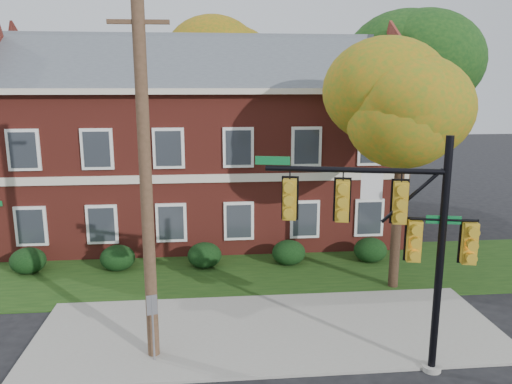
{
  "coord_description": "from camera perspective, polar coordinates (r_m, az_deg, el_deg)",
  "views": [
    {
      "loc": [
        -1.73,
        -12.89,
        7.38
      ],
      "look_at": [
        -0.22,
        3.0,
        3.94
      ],
      "focal_mm": 35.0,
      "sensor_mm": 36.0,
      "label": 1
    }
  ],
  "objects": [
    {
      "name": "ground",
      "position": [
        14.95,
        2.03,
        -17.43
      ],
      "size": [
        120.0,
        120.0,
        0.0
      ],
      "primitive_type": "plane",
      "color": "black",
      "rests_on": "ground"
    },
    {
      "name": "sidewalk",
      "position": [
        15.8,
        1.55,
        -15.52
      ],
      "size": [
        14.0,
        5.0,
        0.08
      ],
      "primitive_type": "cube",
      "color": "gray",
      "rests_on": "ground"
    },
    {
      "name": "grass_strip",
      "position": [
        20.34,
        -0.17,
        -9.05
      ],
      "size": [
        30.0,
        6.0,
        0.04
      ],
      "primitive_type": "cube",
      "color": "#193811",
      "rests_on": "ground"
    },
    {
      "name": "apartment_building",
      "position": [
        24.96,
        -6.05,
        6.59
      ],
      "size": [
        18.8,
        8.8,
        9.74
      ],
      "color": "maroon",
      "rests_on": "ground"
    },
    {
      "name": "hedge_far_left",
      "position": [
        21.99,
        -24.61,
        -7.15
      ],
      "size": [
        1.4,
        1.26,
        1.05
      ],
      "primitive_type": "ellipsoid",
      "color": "black",
      "rests_on": "ground"
    },
    {
      "name": "hedge_left",
      "position": [
        21.09,
        -15.53,
        -7.27
      ],
      "size": [
        1.4,
        1.26,
        1.05
      ],
      "primitive_type": "ellipsoid",
      "color": "black",
      "rests_on": "ground"
    },
    {
      "name": "hedge_center",
      "position": [
        20.75,
        -5.9,
        -7.2
      ],
      "size": [
        1.4,
        1.26,
        1.05
      ],
      "primitive_type": "ellipsoid",
      "color": "black",
      "rests_on": "ground"
    },
    {
      "name": "hedge_right",
      "position": [
        21.0,
        3.76,
        -6.92
      ],
      "size": [
        1.4,
        1.26,
        1.05
      ],
      "primitive_type": "ellipsoid",
      "color": "black",
      "rests_on": "ground"
    },
    {
      "name": "hedge_far_right",
      "position": [
        21.81,
        12.93,
        -6.48
      ],
      "size": [
        1.4,
        1.26,
        1.05
      ],
      "primitive_type": "ellipsoid",
      "color": "black",
      "rests_on": "ground"
    },
    {
      "name": "tree_near_right",
      "position": [
        18.15,
        17.36,
        9.37
      ],
      "size": [
        4.5,
        4.25,
        8.58
      ],
      "color": "black",
      "rests_on": "ground"
    },
    {
      "name": "tree_right_rear",
      "position": [
        27.98,
        18.33,
        13.08
      ],
      "size": [
        6.3,
        5.95,
        10.62
      ],
      "color": "black",
      "rests_on": "ground"
    },
    {
      "name": "tree_far_rear",
      "position": [
        32.73,
        -3.65,
        14.69
      ],
      "size": [
        6.84,
        6.46,
        11.52
      ],
      "color": "black",
      "rests_on": "ground"
    },
    {
      "name": "traffic_signal",
      "position": [
        13.02,
        15.76,
        -4.05
      ],
      "size": [
        5.44,
        1.42,
        6.2
      ],
      "rotation": [
        0.0,
        0.0,
        -0.23
      ],
      "color": "gray",
      "rests_on": "ground"
    },
    {
      "name": "utility_pole",
      "position": [
        13.12,
        -12.46,
        0.86
      ],
      "size": [
        1.5,
        0.33,
        9.6
      ],
      "rotation": [
        0.0,
        0.0,
        -0.03
      ],
      "color": "#44311F",
      "rests_on": "ground"
    },
    {
      "name": "sign_post",
      "position": [
        13.94,
        -11.74,
        -13.85
      ],
      "size": [
        0.28,
        0.11,
        1.95
      ],
      "rotation": [
        0.0,
        0.0,
        0.26
      ],
      "color": "slate",
      "rests_on": "ground"
    }
  ]
}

